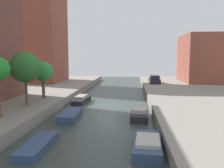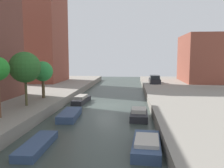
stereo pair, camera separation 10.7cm
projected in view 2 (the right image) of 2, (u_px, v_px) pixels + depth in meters
The scene contains 11 objects.
ground_plane at pixel (107, 105), 28.03m from camera, with size 84.00×84.00×0.00m, color #333D38.
apartment_tower_far at pixel (36, 18), 45.30m from camera, with size 10.00×10.26×25.03m, color brown.
low_block_right at pixel (209, 58), 45.52m from camera, with size 10.00×11.66×9.19m, color brown.
street_tree_2 at pixel (25, 67), 22.66m from camera, with size 3.05×3.05×5.35m.
street_tree_3 at pixel (43, 72), 27.13m from camera, with size 2.36×2.36×4.34m.
parked_car at pixel (155, 80), 43.25m from camera, with size 1.90×4.66×1.52m.
moored_boat_left_1 at pixel (37, 145), 14.64m from camera, with size 1.39×4.41×0.50m.
moored_boat_left_2 at pixel (70, 115), 22.10m from camera, with size 1.82×4.49×0.64m.
moored_boat_left_3 at pixel (81, 100), 29.66m from camera, with size 1.66×4.67×0.97m.
moored_boat_right_1 at pixel (147, 145), 14.38m from camera, with size 2.00×4.40×0.85m.
moored_boat_right_2 at pixel (139, 115), 21.76m from camera, with size 1.73×3.40×0.98m.
Camera 2 is at (3.10, -27.39, 5.77)m, focal length 37.05 mm.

